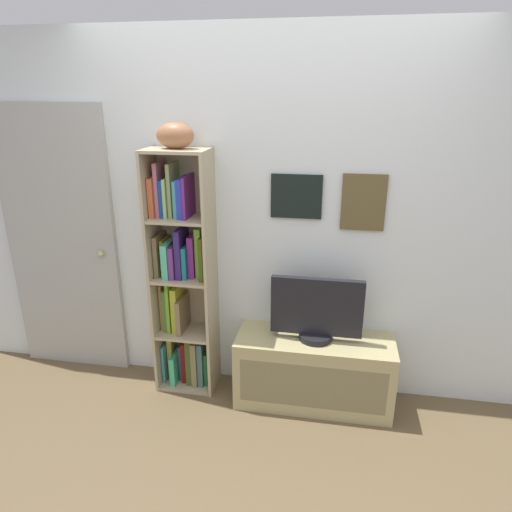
{
  "coord_description": "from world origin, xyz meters",
  "views": [
    {
      "loc": [
        0.43,
        -1.82,
        2.05
      ],
      "look_at": [
        -0.04,
        0.85,
        1.07
      ],
      "focal_mm": 32.2,
      "sensor_mm": 36.0,
      "label": 1
    }
  ],
  "objects_px": {
    "tv_stand": "(314,371)",
    "door": "(62,245)",
    "football": "(175,136)",
    "television": "(317,311)",
    "bookshelf": "(183,282)"
  },
  "relations": [
    {
      "from": "football",
      "to": "tv_stand",
      "type": "relative_size",
      "value": 0.23
    },
    {
      "from": "bookshelf",
      "to": "football",
      "type": "xyz_separation_m",
      "value": [
        0.02,
        -0.03,
        0.99
      ]
    },
    {
      "from": "football",
      "to": "door",
      "type": "xyz_separation_m",
      "value": [
        -0.96,
        0.12,
        -0.8
      ]
    },
    {
      "from": "bookshelf",
      "to": "television",
      "type": "xyz_separation_m",
      "value": [
        0.93,
        -0.09,
        -0.1
      ]
    },
    {
      "from": "bookshelf",
      "to": "television",
      "type": "height_order",
      "value": "bookshelf"
    },
    {
      "from": "bookshelf",
      "to": "television",
      "type": "distance_m",
      "value": 0.94
    },
    {
      "from": "football",
      "to": "tv_stand",
      "type": "height_order",
      "value": "football"
    },
    {
      "from": "football",
      "to": "television",
      "type": "relative_size",
      "value": 0.41
    },
    {
      "from": "bookshelf",
      "to": "door",
      "type": "xyz_separation_m",
      "value": [
        -0.94,
        0.09,
        0.19
      ]
    },
    {
      "from": "tv_stand",
      "to": "television",
      "type": "relative_size",
      "value": 1.76
    },
    {
      "from": "bookshelf",
      "to": "door",
      "type": "distance_m",
      "value": 0.97
    },
    {
      "from": "bookshelf",
      "to": "door",
      "type": "height_order",
      "value": "door"
    },
    {
      "from": "television",
      "to": "door",
      "type": "height_order",
      "value": "door"
    },
    {
      "from": "tv_stand",
      "to": "door",
      "type": "bearing_deg",
      "value": 174.68
    },
    {
      "from": "bookshelf",
      "to": "door",
      "type": "relative_size",
      "value": 0.86
    }
  ]
}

